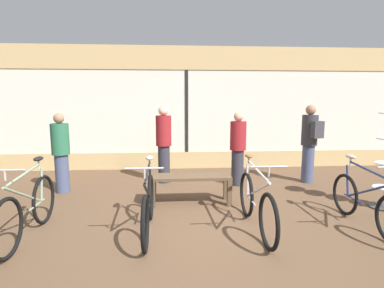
{
  "coord_description": "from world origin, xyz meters",
  "views": [
    {
      "loc": [
        -0.43,
        -4.23,
        1.82
      ],
      "look_at": [
        0.0,
        1.7,
        0.95
      ],
      "focal_mm": 28.0,
      "sensor_mm": 36.0,
      "label": 1
    }
  ],
  "objects_px": {
    "bicycle_left": "(148,206)",
    "customer_by_window": "(61,152)",
    "bicycle_far_left": "(28,209)",
    "customer_near_rack": "(164,143)",
    "customer_near_bench": "(310,141)",
    "bicycle_right": "(256,203)",
    "customer_mid_floor": "(238,147)",
    "bicycle_far_right": "(366,202)",
    "display_bench": "(191,181)"
  },
  "relations": [
    {
      "from": "bicycle_left",
      "to": "customer_by_window",
      "type": "bearing_deg",
      "value": 132.78
    },
    {
      "from": "bicycle_far_left",
      "to": "customer_near_rack",
      "type": "relative_size",
      "value": 1.02
    },
    {
      "from": "customer_near_bench",
      "to": "bicycle_right",
      "type": "bearing_deg",
      "value": -128.36
    },
    {
      "from": "bicycle_left",
      "to": "customer_mid_floor",
      "type": "bearing_deg",
      "value": 52.11
    },
    {
      "from": "bicycle_far_left",
      "to": "customer_by_window",
      "type": "relative_size",
      "value": 1.11
    },
    {
      "from": "bicycle_far_left",
      "to": "bicycle_right",
      "type": "bearing_deg",
      "value": 0.47
    },
    {
      "from": "bicycle_far_right",
      "to": "customer_near_rack",
      "type": "relative_size",
      "value": 1.0
    },
    {
      "from": "customer_near_rack",
      "to": "customer_near_bench",
      "type": "height_order",
      "value": "customer_near_bench"
    },
    {
      "from": "customer_by_window",
      "to": "bicycle_right",
      "type": "bearing_deg",
      "value": -31.04
    },
    {
      "from": "customer_by_window",
      "to": "customer_mid_floor",
      "type": "relative_size",
      "value": 1.0
    },
    {
      "from": "bicycle_far_right",
      "to": "display_bench",
      "type": "height_order",
      "value": "bicycle_far_right"
    },
    {
      "from": "bicycle_far_left",
      "to": "customer_near_bench",
      "type": "height_order",
      "value": "customer_near_bench"
    },
    {
      "from": "customer_near_rack",
      "to": "customer_mid_floor",
      "type": "relative_size",
      "value": 1.08
    },
    {
      "from": "bicycle_left",
      "to": "bicycle_right",
      "type": "height_order",
      "value": "bicycle_right"
    },
    {
      "from": "bicycle_left",
      "to": "customer_near_rack",
      "type": "relative_size",
      "value": 1.0
    },
    {
      "from": "display_bench",
      "to": "bicycle_right",
      "type": "bearing_deg",
      "value": -54.28
    },
    {
      "from": "bicycle_far_left",
      "to": "bicycle_far_right",
      "type": "bearing_deg",
      "value": -0.06
    },
    {
      "from": "bicycle_right",
      "to": "customer_mid_floor",
      "type": "distance_m",
      "value": 2.32
    },
    {
      "from": "bicycle_far_right",
      "to": "customer_near_rack",
      "type": "bearing_deg",
      "value": 138.03
    },
    {
      "from": "customer_near_rack",
      "to": "bicycle_right",
      "type": "bearing_deg",
      "value": -62.82
    },
    {
      "from": "bicycle_far_left",
      "to": "customer_by_window",
      "type": "distance_m",
      "value": 2.1
    },
    {
      "from": "customer_near_bench",
      "to": "bicycle_far_left",
      "type": "bearing_deg",
      "value": -154.25
    },
    {
      "from": "bicycle_far_left",
      "to": "display_bench",
      "type": "bearing_deg",
      "value": 27.97
    },
    {
      "from": "customer_near_rack",
      "to": "customer_mid_floor",
      "type": "xyz_separation_m",
      "value": [
        1.58,
        -0.34,
        -0.07
      ]
    },
    {
      "from": "display_bench",
      "to": "customer_mid_floor",
      "type": "height_order",
      "value": "customer_mid_floor"
    },
    {
      "from": "bicycle_right",
      "to": "customer_by_window",
      "type": "xyz_separation_m",
      "value": [
        -3.34,
        2.01,
        0.43
      ]
    },
    {
      "from": "customer_near_rack",
      "to": "bicycle_far_right",
      "type": "bearing_deg",
      "value": -41.97
    },
    {
      "from": "bicycle_right",
      "to": "customer_near_bench",
      "type": "relative_size",
      "value": 1.03
    },
    {
      "from": "bicycle_far_left",
      "to": "customer_near_rack",
      "type": "height_order",
      "value": "customer_near_rack"
    },
    {
      "from": "customer_near_bench",
      "to": "bicycle_left",
      "type": "bearing_deg",
      "value": -145.23
    },
    {
      "from": "bicycle_right",
      "to": "display_bench",
      "type": "distance_m",
      "value": 1.43
    },
    {
      "from": "bicycle_far_left",
      "to": "bicycle_right",
      "type": "height_order",
      "value": "bicycle_far_left"
    },
    {
      "from": "bicycle_left",
      "to": "display_bench",
      "type": "bearing_deg",
      "value": 59.84
    },
    {
      "from": "bicycle_right",
      "to": "customer_mid_floor",
      "type": "xyz_separation_m",
      "value": [
        0.25,
        2.27,
        0.43
      ]
    },
    {
      "from": "bicycle_far_right",
      "to": "customer_by_window",
      "type": "height_order",
      "value": "customer_by_window"
    },
    {
      "from": "display_bench",
      "to": "customer_near_bench",
      "type": "bearing_deg",
      "value": 23.85
    },
    {
      "from": "bicycle_far_right",
      "to": "customer_mid_floor",
      "type": "xyz_separation_m",
      "value": [
        -1.34,
        2.3,
        0.45
      ]
    },
    {
      "from": "bicycle_right",
      "to": "customer_near_bench",
      "type": "distance_m",
      "value": 3.06
    },
    {
      "from": "bicycle_far_left",
      "to": "display_bench",
      "type": "relative_size",
      "value": 1.25
    },
    {
      "from": "bicycle_far_right",
      "to": "customer_near_rack",
      "type": "xyz_separation_m",
      "value": [
        -2.93,
        2.64,
        0.52
      ]
    },
    {
      "from": "bicycle_right",
      "to": "bicycle_far_right",
      "type": "relative_size",
      "value": 1.04
    },
    {
      "from": "bicycle_far_right",
      "to": "display_bench",
      "type": "relative_size",
      "value": 1.22
    },
    {
      "from": "bicycle_left",
      "to": "display_bench",
      "type": "xyz_separation_m",
      "value": [
        0.66,
        1.14,
        0.03
      ]
    },
    {
      "from": "bicycle_far_right",
      "to": "customer_near_bench",
      "type": "bearing_deg",
      "value": 83.45
    },
    {
      "from": "display_bench",
      "to": "customer_near_bench",
      "type": "xyz_separation_m",
      "value": [
        2.7,
        1.19,
        0.51
      ]
    },
    {
      "from": "display_bench",
      "to": "customer_near_rack",
      "type": "distance_m",
      "value": 1.6
    },
    {
      "from": "bicycle_right",
      "to": "bicycle_left",
      "type": "bearing_deg",
      "value": 179.21
    },
    {
      "from": "bicycle_far_right",
      "to": "bicycle_far_left",
      "type": "bearing_deg",
      "value": 179.94
    },
    {
      "from": "bicycle_left",
      "to": "display_bench",
      "type": "height_order",
      "value": "bicycle_left"
    },
    {
      "from": "bicycle_far_left",
      "to": "customer_mid_floor",
      "type": "relative_size",
      "value": 1.11
    }
  ]
}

